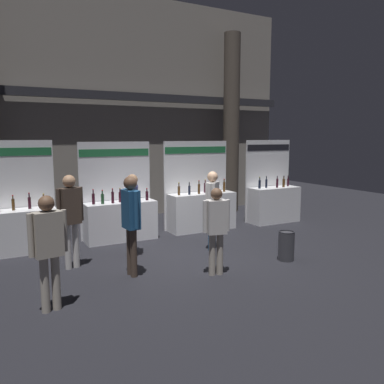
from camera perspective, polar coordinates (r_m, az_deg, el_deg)
name	(u,v)px	position (r m, az deg, el deg)	size (l,w,h in m)	color
ground_plane	(189,256)	(8.58, -0.38, -9.23)	(24.00, 24.00, 0.00)	black
hall_colonnade	(118,110)	(12.54, -10.59, 11.56)	(11.68, 1.19, 6.81)	gray
exhibitor_booth_0	(15,226)	(9.47, -24.15, -4.53)	(1.79, 0.66, 2.46)	white
exhibitor_booth_1	(120,216)	(9.91, -10.35, -3.45)	(1.82, 0.66, 2.42)	white
exhibitor_booth_2	(201,207)	(10.83, 1.32, -2.24)	(1.95, 0.66, 2.42)	white
exhibitor_booth_3	(273,201)	(12.05, 11.63, -1.30)	(1.61, 0.66, 2.44)	white
trash_bin	(286,246)	(8.45, 13.44, -7.55)	(0.33, 0.33, 0.61)	#38383D
visitor_0	(212,203)	(8.86, 2.95, -1.62)	(0.43, 0.42, 1.78)	navy
visitor_1	(216,224)	(7.24, 3.52, -4.65)	(0.51, 0.31, 1.62)	#ADA393
visitor_2	(133,208)	(8.45, -8.54, -2.26)	(0.33, 0.49, 1.76)	maroon
visitor_3	(48,243)	(6.08, -20.02, -6.94)	(0.56, 0.29, 1.72)	#ADA393
visitor_4	(131,217)	(7.24, -8.79, -3.53)	(0.25, 0.54, 1.84)	#47382D
visitor_5	(70,213)	(7.92, -17.14, -2.92)	(0.52, 0.31, 1.82)	silver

